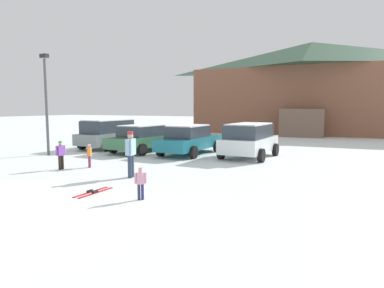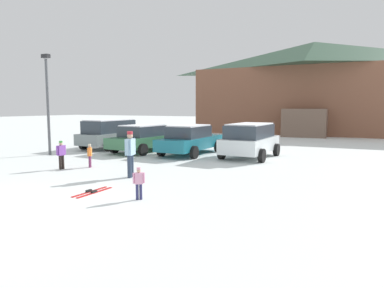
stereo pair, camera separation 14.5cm
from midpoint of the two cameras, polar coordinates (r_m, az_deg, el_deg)
ski_lodge at (r=36.51m, az=19.61°, el=8.92°), size 22.15×12.53×8.92m
parked_grey_wagon at (r=21.81m, az=-13.30°, el=1.83°), size 2.20×4.50×1.78m
parked_green_coupe at (r=19.70m, az=-7.75°, el=1.03°), size 2.40×4.81×1.54m
parked_teal_hatchback at (r=18.40m, az=-0.05°, el=0.79°), size 2.15×4.76×1.58m
parked_white_suv at (r=17.40m, az=9.89°, el=0.77°), size 2.31×4.09×1.72m
skier_child_in_orange_jacket at (r=14.99m, az=-16.41°, el=-1.64°), size 0.24×0.33×0.99m
skier_adult_in_blue_parka at (r=12.46m, az=-9.93°, el=-1.24°), size 0.32×0.61×1.67m
skier_child_in_pink_snowsuit at (r=9.49m, az=-8.42°, el=-6.21°), size 0.27×0.23×0.89m
skier_child_in_purple_jacket at (r=14.89m, az=-20.71°, el=-1.46°), size 0.21×0.43×1.16m
pair_of_skis at (r=10.66m, az=-15.92°, el=-7.67°), size 0.30×1.42×0.08m
lamp_post at (r=19.64m, az=-22.74°, el=7.00°), size 0.44×0.24×5.27m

